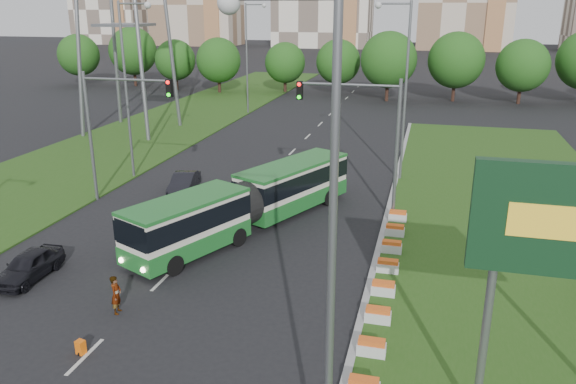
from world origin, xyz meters
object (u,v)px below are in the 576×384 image
(traffic_mast_median, at_px, (368,127))
(car_left_near, at_px, (29,266))
(pedestrian, at_px, (116,295))
(shopping_trolley, at_px, (81,347))
(articulated_bus, at_px, (245,201))
(traffic_mast_left, at_px, (112,117))
(car_left_far, at_px, (184,183))

(traffic_mast_median, xyz_separation_m, car_left_near, (-13.61, -11.37, -4.72))
(pedestrian, bearing_deg, shopping_trolley, 174.08)
(pedestrian, height_order, shopping_trolley, pedestrian)
(articulated_bus, distance_m, pedestrian, 10.12)
(traffic_mast_left, height_order, car_left_near, traffic_mast_left)
(traffic_mast_median, distance_m, traffic_mast_left, 15.19)
(traffic_mast_left, bearing_deg, shopping_trolley, -64.32)
(car_left_near, relative_size, car_left_far, 0.94)
(articulated_bus, bearing_deg, shopping_trolley, -73.87)
(traffic_mast_left, height_order, articulated_bus, traffic_mast_left)
(articulated_bus, height_order, shopping_trolley, articulated_bus)
(traffic_mast_median, height_order, shopping_trolley, traffic_mast_median)
(traffic_mast_left, bearing_deg, articulated_bus, -13.53)
(car_left_near, xyz_separation_m, pedestrian, (5.38, -1.68, 0.17))
(traffic_mast_left, relative_size, pedestrian, 4.99)
(traffic_mast_left, relative_size, articulated_bus, 0.52)
(car_left_near, height_order, pedestrian, pedestrian)
(car_left_far, xyz_separation_m, shopping_trolley, (4.00, -17.54, -0.40))
(car_left_near, distance_m, pedestrian, 5.63)
(traffic_mast_median, xyz_separation_m, pedestrian, (-8.23, -13.04, -4.55))
(traffic_mast_median, distance_m, pedestrian, 16.08)
(traffic_mast_median, relative_size, traffic_mast_left, 1.00)
(car_left_far, relative_size, shopping_trolley, 7.68)
(traffic_mast_median, height_order, articulated_bus, traffic_mast_median)
(traffic_mast_median, distance_m, car_left_near, 18.35)
(traffic_mast_median, height_order, car_left_far, traffic_mast_median)
(car_left_far, relative_size, pedestrian, 2.46)
(traffic_mast_median, distance_m, shopping_trolley, 18.49)
(articulated_bus, height_order, pedestrian, articulated_bus)
(articulated_bus, bearing_deg, pedestrian, -77.45)
(pedestrian, relative_size, shopping_trolley, 3.12)
(pedestrian, bearing_deg, articulated_bus, -22.31)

